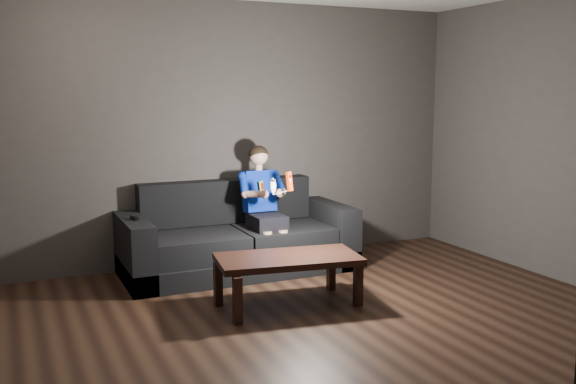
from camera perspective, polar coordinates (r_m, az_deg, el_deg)
name	(u,v)px	position (r m, az deg, el deg)	size (l,w,h in m)	color
floor	(356,338)	(4.81, 6.09, -12.82)	(5.00, 5.00, 0.00)	black
back_wall	(238,133)	(6.76, -4.48, 5.25)	(5.00, 0.04, 2.70)	#3B3534
sofa	(237,243)	(6.44, -4.54, -4.50)	(2.27, 0.98, 0.88)	black
child	(263,197)	(6.39, -2.22, -0.44)	(0.46, 0.57, 1.14)	black
wii_remote_red	(289,181)	(5.99, 0.12, 0.95)	(0.06, 0.08, 0.18)	red
nunchuk_white	(273,186)	(5.93, -1.35, 0.55)	(0.08, 0.11, 0.16)	white
wii_remote_black	(134,218)	(6.03, -13.50, -2.27)	(0.06, 0.15, 0.03)	black
coffee_table	(288,263)	(5.37, 0.01, -6.30)	(1.25, 0.75, 0.43)	black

